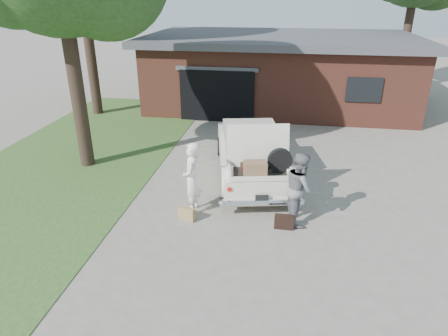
# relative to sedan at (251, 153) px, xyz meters

# --- Properties ---
(ground) EXTENTS (90.00, 90.00, 0.00)m
(ground) POSITION_rel_sedan_xyz_m (-0.52, -2.62, -0.74)
(ground) COLOR gray
(ground) RESTS_ON ground
(grass_strip) EXTENTS (6.00, 16.00, 0.02)m
(grass_strip) POSITION_rel_sedan_xyz_m (-6.02, 0.38, -0.73)
(grass_strip) COLOR #2D4C1E
(grass_strip) RESTS_ON ground
(house) EXTENTS (12.80, 7.80, 3.30)m
(house) POSITION_rel_sedan_xyz_m (0.46, 8.85, 0.93)
(house) COLOR brown
(house) RESTS_ON ground
(sedan) EXTENTS (2.93, 5.34, 2.08)m
(sedan) POSITION_rel_sedan_xyz_m (0.00, 0.00, 0.00)
(sedan) COLOR white
(sedan) RESTS_ON ground
(woman_left) EXTENTS (0.51, 0.72, 1.88)m
(woman_left) POSITION_rel_sedan_xyz_m (-1.27, -2.43, 0.20)
(woman_left) COLOR white
(woman_left) RESTS_ON ground
(woman_right) EXTENTS (0.85, 1.01, 1.82)m
(woman_right) POSITION_rel_sedan_xyz_m (1.41, -2.47, 0.17)
(woman_right) COLOR slate
(woman_right) RESTS_ON ground
(suitcase_left) EXTENTS (0.46, 0.27, 0.34)m
(suitcase_left) POSITION_rel_sedan_xyz_m (-1.32, -2.87, -0.57)
(suitcase_left) COLOR #9F8750
(suitcase_left) RESTS_ON ground
(suitcase_right) EXTENTS (0.47, 0.16, 0.36)m
(suitcase_right) POSITION_rel_sedan_xyz_m (1.08, -2.89, -0.56)
(suitcase_right) COLOR black
(suitcase_right) RESTS_ON ground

